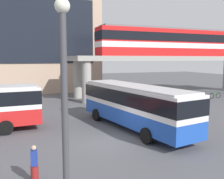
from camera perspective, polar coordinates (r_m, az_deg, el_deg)
The scene contains 11 objects.
ground_plane at distance 25.05m, azimuth -8.65°, elevation -4.87°, with size 120.00×120.00×0.00m, color #515156.
elevated_platform at distance 36.33m, azimuth 13.08°, elevation 6.05°, with size 27.97×5.76×5.47m.
train at distance 36.99m, azimuth 14.54°, elevation 10.37°, with size 23.39×2.96×3.84m.
bus_main at distance 18.28m, azimuth 4.97°, elevation -2.88°, with size 4.27×11.30×3.22m.
bicycle_green at distance 35.31m, azimuth 22.39°, elevation -1.28°, with size 1.79×0.16×1.04m.
bicycle_red at distance 31.22m, azimuth 19.26°, elevation -2.16°, with size 1.69×0.70×1.04m.
bicycle_black at distance 30.92m, azimuth 13.04°, elevation -2.04°, with size 1.79×0.10×1.04m.
bicycle_silver at distance 27.23m, azimuth 5.13°, elevation -3.10°, with size 1.79×0.07×1.04m.
bicycle_blue at distance 32.53m, azimuth 18.40°, elevation -1.77°, with size 1.79×0.24×1.04m.
pedestrian_walking_across at distance 11.25m, azimuth -17.25°, elevation -16.17°, with size 0.32×0.42×1.60m.
lamp_post at distance 6.16m, azimuth -10.71°, elevation -5.20°, with size 0.36×0.36×6.50m.
Camera 1 is at (-5.47, -13.90, 5.11)m, focal length 40.17 mm.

